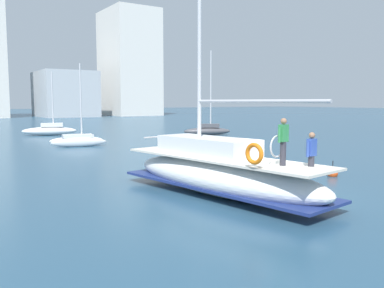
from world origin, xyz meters
The scene contains 7 objects.
ground_plane centered at (0.00, 0.00, 0.00)m, with size 400.00×400.00×0.00m, color #284C66.
main_sailboat centered at (-1.87, 1.66, 0.90)m, with size 3.81×9.85×11.78m.
moored_sloop_near centered at (-0.18, 33.96, 0.57)m, with size 5.69×2.90×6.76m.
moored_cutter_left centered at (14.02, 24.95, 0.58)m, with size 5.08×3.13×8.91m.
moored_cutter_right centered at (-0.91, 22.09, 0.53)m, with size 4.62×2.86×6.64m.
mooring_buoy centered at (5.06, 1.79, 0.16)m, with size 0.51×0.51×0.86m.
waterfront_buildings centered at (6.58, 90.24, 11.10)m, with size 80.40×20.89×27.12m.
Camera 1 is at (-11.28, -10.90, 3.59)m, focal length 38.47 mm.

